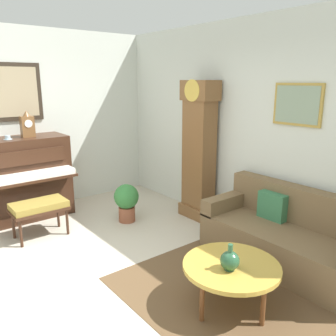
{
  "coord_description": "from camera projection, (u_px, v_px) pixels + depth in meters",
  "views": [
    {
      "loc": [
        2.96,
        -1.31,
        2.02
      ],
      "look_at": [
        -0.34,
        1.32,
        0.95
      ],
      "focal_mm": 37.14,
      "sensor_mm": 36.0,
      "label": 1
    }
  ],
  "objects": [
    {
      "name": "couch",
      "position": [
        289.0,
        237.0,
        3.88
      ],
      "size": [
        1.9,
        0.8,
        0.84
      ],
      "color": "brown",
      "rests_on": "ground_plane"
    },
    {
      "name": "grandfather_clock",
      "position": [
        199.0,
        154.0,
        5.09
      ],
      "size": [
        0.52,
        0.34,
        2.03
      ],
      "color": "brown",
      "rests_on": "ground_plane"
    },
    {
      "name": "potted_plant",
      "position": [
        126.0,
        200.0,
        5.05
      ],
      "size": [
        0.36,
        0.36,
        0.56
      ],
      "color": "#935138",
      "rests_on": "ground_plane"
    },
    {
      "name": "wall_back",
      "position": [
        248.0,
        128.0,
        4.62
      ],
      "size": [
        5.3,
        0.13,
        2.8
      ],
      "color": "silver",
      "rests_on": "ground_plane"
    },
    {
      "name": "teacup",
      "position": [
        8.0,
        138.0,
        4.83
      ],
      "size": [
        0.12,
        0.12,
        0.06
      ],
      "color": "#ADC6D6",
      "rests_on": "piano"
    },
    {
      "name": "mantel_clock",
      "position": [
        27.0,
        125.0,
        5.01
      ],
      "size": [
        0.13,
        0.18,
        0.38
      ],
      "color": "brown",
      "rests_on": "piano"
    },
    {
      "name": "piano",
      "position": [
        18.0,
        179.0,
        5.08
      ],
      "size": [
        0.87,
        1.44,
        1.22
      ],
      "color": "#3D2316",
      "rests_on": "ground_plane"
    },
    {
      "name": "ground_plane",
      "position": [
        88.0,
        289.0,
        3.54
      ],
      "size": [
        6.4,
        6.0,
        0.1
      ],
      "primitive_type": "cube",
      "color": "beige"
    },
    {
      "name": "piano_bench",
      "position": [
        39.0,
        207.0,
        4.53
      ],
      "size": [
        0.42,
        0.7,
        0.48
      ],
      "color": "#3D2316",
      "rests_on": "ground_plane"
    },
    {
      "name": "green_jug",
      "position": [
        230.0,
        260.0,
        3.01
      ],
      "size": [
        0.17,
        0.17,
        0.24
      ],
      "color": "#234C33",
      "rests_on": "coffee_table"
    },
    {
      "name": "wall_left",
      "position": [
        4.0,
        122.0,
        5.15
      ],
      "size": [
        0.13,
        4.9,
        2.8
      ],
      "color": "silver",
      "rests_on": "ground_plane"
    },
    {
      "name": "area_rug",
      "position": [
        222.0,
        299.0,
        3.29
      ],
      "size": [
        2.1,
        1.5,
        0.01
      ],
      "primitive_type": "cube",
      "color": "brown",
      "rests_on": "ground_plane"
    },
    {
      "name": "coffee_table",
      "position": [
        231.0,
        267.0,
        3.13
      ],
      "size": [
        0.88,
        0.88,
        0.41
      ],
      "color": "gold",
      "rests_on": "ground_plane"
    }
  ]
}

